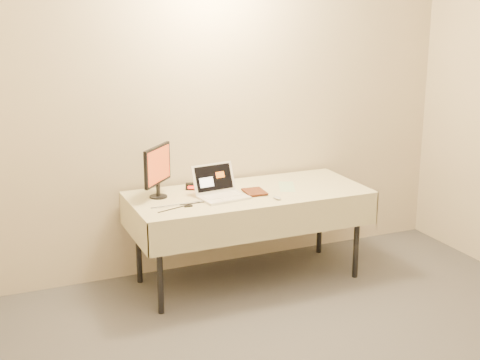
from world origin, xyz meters
name	(u,v)px	position (x,y,z in m)	size (l,w,h in m)	color
back_wall	(226,106)	(0.00, 2.50, 1.35)	(4.00, 0.10, 2.70)	beige
table	(249,200)	(0.00, 2.05, 0.68)	(1.86, 0.81, 0.74)	black
laptop	(219,189)	(-0.25, 2.02, 0.79)	(0.39, 0.37, 0.23)	white
monitor	(157,168)	(-0.69, 2.18, 0.97)	(0.28, 0.30, 0.40)	black
book	(245,181)	(-0.05, 2.00, 0.84)	(0.15, 0.02, 0.21)	maroon
alarm_clock	(194,186)	(-0.37, 2.28, 0.76)	(0.13, 0.10, 0.05)	black
clicker	(277,198)	(0.12, 1.79, 0.75)	(0.04, 0.09, 0.02)	#B5B5B8
paper_form	(287,187)	(0.34, 2.06, 0.74)	(0.12, 0.30, 0.00)	#AED4A9
usb_dongle	(188,206)	(-0.56, 1.87, 0.74)	(0.06, 0.02, 0.01)	black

